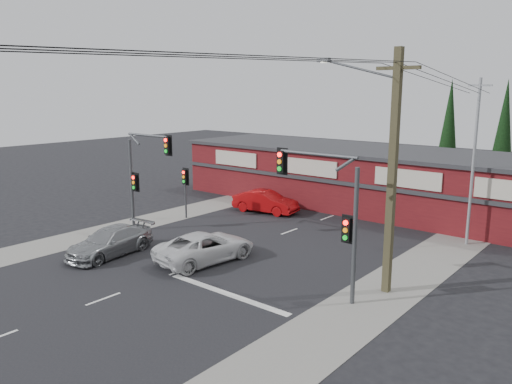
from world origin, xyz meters
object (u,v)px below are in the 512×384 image
Objects in this scene: white_suv at (206,247)px; red_sedan at (265,202)px; utility_pole at (390,165)px; shop_building at (352,175)px; silver_suv at (110,242)px.

red_sedan reaches higher than white_suv.
red_sedan is at bearing 148.56° from utility_pole.
white_suv is at bearing -166.72° from red_sedan.
shop_building reaches higher than red_sedan.
utility_pole reaches higher than red_sedan.
shop_building reaches higher than white_suv.
silver_suv is 0.18× the size of shop_building.
shop_building is at bearing -79.76° from white_suv.
utility_pole reaches higher than silver_suv.
silver_suv is (-4.43, -2.50, -0.02)m from white_suv.
white_suv is 5.09m from silver_suv.
silver_suv is 1.06× the size of red_sedan.
white_suv is 1.14× the size of red_sedan.
silver_suv is at bearing 36.61° from white_suv.
shop_building is at bearing 72.67° from silver_suv.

